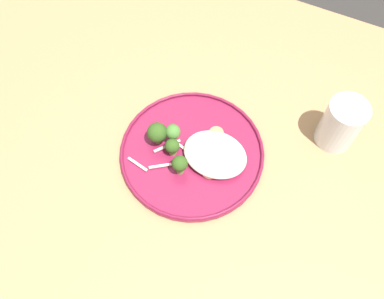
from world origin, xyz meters
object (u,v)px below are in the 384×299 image
object	(u,v)px
seared_scallop_on_noodles	(215,155)
broccoli_floret_front_edge	(172,147)
seared_scallop_half_hidden	(207,143)
seared_scallop_tiny_bay	(210,170)
broccoli_floret_center_pile	(173,133)
broccoli_floret_split_head	(157,133)
broccoli_floret_beside_noodles	(180,164)
seared_scallop_left_edge	(216,134)
water_glass	(340,126)
dinner_plate	(192,152)

from	to	relation	value
seared_scallop_on_noodles	broccoli_floret_front_edge	world-z (taller)	broccoli_floret_front_edge
seared_scallop_on_noodles	seared_scallop_half_hidden	distance (m)	0.03
seared_scallop_tiny_bay	broccoli_floret_center_pile	xyz separation A→B (m)	(0.10, -0.03, 0.02)
broccoli_floret_split_head	broccoli_floret_beside_noodles	bearing A→B (deg)	150.21
seared_scallop_tiny_bay	broccoli_floret_front_edge	bearing A→B (deg)	-4.30
broccoli_floret_center_pile	seared_scallop_tiny_bay	bearing A→B (deg)	162.34
broccoli_floret_center_pile	seared_scallop_left_edge	bearing A→B (deg)	-146.77
seared_scallop_left_edge	broccoli_floret_center_pile	world-z (taller)	broccoli_floret_center_pile
broccoli_floret_beside_noodles	broccoli_floret_center_pile	bearing A→B (deg)	-52.07
broccoli_floret_front_edge	broccoli_floret_split_head	xyz separation A→B (m)	(0.04, -0.01, 0.01)
seared_scallop_left_edge	water_glass	xyz separation A→B (m)	(-0.22, -0.11, 0.03)
seared_scallop_half_hidden	seared_scallop_left_edge	xyz separation A→B (m)	(-0.01, -0.03, -0.00)
seared_scallop_left_edge	broccoli_floret_split_head	distance (m)	0.12
broccoli_floret_front_edge	broccoli_floret_split_head	size ratio (longest dim) A/B	0.75
broccoli_floret_split_head	water_glass	distance (m)	0.36
seared_scallop_half_hidden	water_glass	size ratio (longest dim) A/B	0.27
seared_scallop_on_noodles	broccoli_floret_center_pile	world-z (taller)	broccoli_floret_center_pile
seared_scallop_tiny_bay	seared_scallop_on_noodles	bearing A→B (deg)	-81.67
seared_scallop_on_noodles	water_glass	size ratio (longest dim) A/B	0.30
seared_scallop_on_noodles	water_glass	bearing A→B (deg)	-142.28
broccoli_floret_front_edge	broccoli_floret_beside_noodles	world-z (taller)	broccoli_floret_beside_noodles
broccoli_floret_split_head	seared_scallop_left_edge	bearing A→B (deg)	-148.14
seared_scallop_half_hidden	broccoli_floret_beside_noodles	xyz separation A→B (m)	(0.02, 0.07, 0.02)
seared_scallop_tiny_bay	seared_scallop_left_edge	size ratio (longest dim) A/B	1.18
broccoli_floret_split_head	seared_scallop_on_noodles	bearing A→B (deg)	-171.45
seared_scallop_on_noodles	broccoli_floret_split_head	xyz separation A→B (m)	(0.12, 0.02, 0.02)
seared_scallop_tiny_bay	broccoli_floret_split_head	bearing A→B (deg)	-7.37
seared_scallop_half_hidden	seared_scallop_tiny_bay	distance (m)	0.06
seared_scallop_on_noodles	broccoli_floret_split_head	size ratio (longest dim) A/B	0.57
seared_scallop_left_edge	seared_scallop_tiny_bay	bearing A→B (deg)	106.15
dinner_plate	broccoli_floret_front_edge	size ratio (longest dim) A/B	6.81
seared_scallop_on_noodles	dinner_plate	bearing A→B (deg)	10.69
broccoli_floret_center_pile	seared_scallop_on_noodles	bearing A→B (deg)	-177.97
broccoli_floret_front_edge	broccoli_floret_beside_noodles	bearing A→B (deg)	136.50
seared_scallop_half_hidden	water_glass	xyz separation A→B (m)	(-0.22, -0.14, 0.02)
dinner_plate	broccoli_floret_split_head	xyz separation A→B (m)	(0.07, 0.01, 0.04)
seared_scallop_half_hidden	seared_scallop_left_edge	size ratio (longest dim) A/B	1.03
seared_scallop_half_hidden	seared_scallop_left_edge	bearing A→B (deg)	-104.86
seared_scallop_left_edge	broccoli_floret_beside_noodles	xyz separation A→B (m)	(0.03, 0.10, 0.02)
seared_scallop_left_edge	broccoli_floret_front_edge	xyz separation A→B (m)	(0.06, 0.07, 0.01)
seared_scallop_tiny_bay	broccoli_floret_center_pile	size ratio (longest dim) A/B	0.64
broccoli_floret_front_edge	broccoli_floret_split_head	bearing A→B (deg)	-14.14
seared_scallop_half_hidden	water_glass	world-z (taller)	water_glass
water_glass	broccoli_floret_beside_noodles	bearing A→B (deg)	40.56
seared_scallop_half_hidden	broccoli_floret_front_edge	bearing A→B (deg)	38.04
seared_scallop_half_hidden	seared_scallop_tiny_bay	xyz separation A→B (m)	(-0.03, 0.05, -0.00)
seared_scallop_tiny_bay	broccoli_floret_split_head	world-z (taller)	broccoli_floret_split_head
seared_scallop_tiny_bay	seared_scallop_left_edge	world-z (taller)	same
seared_scallop_tiny_bay	broccoli_floret_front_edge	size ratio (longest dim) A/B	0.81
seared_scallop_left_edge	broccoli_floret_front_edge	world-z (taller)	broccoli_floret_front_edge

